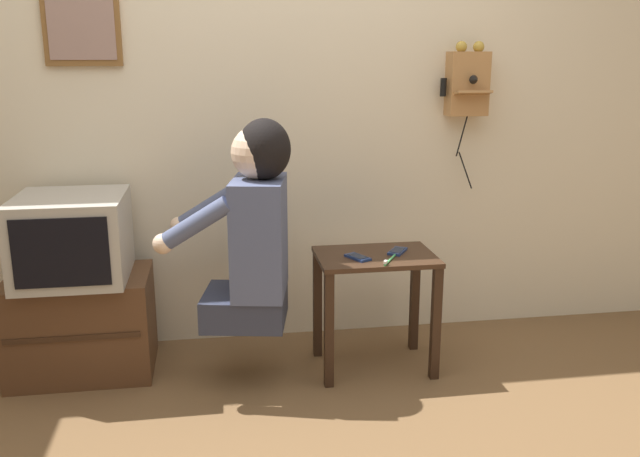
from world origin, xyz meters
TOP-DOWN VIEW (x-y plane):
  - ground_plane at (0.00, 0.00)m, footprint 14.00×14.00m
  - wall_back at (0.00, 1.05)m, footprint 6.80×0.05m
  - side_table at (0.43, 0.56)m, footprint 0.54×0.38m
  - person at (-0.13, 0.52)m, footprint 0.61×0.45m
  - tv_stand at (-0.92, 0.73)m, footprint 0.64×0.44m
  - television at (-0.92, 0.71)m, footprint 0.47×0.50m
  - wall_phone_antique at (0.99, 0.96)m, footprint 0.24×0.19m
  - framed_picture at (-0.86, 1.01)m, footprint 0.34×0.03m
  - cell_phone_held at (0.34, 0.52)m, footprint 0.11×0.14m
  - cell_phone_spare at (0.54, 0.58)m, footprint 0.12×0.14m
  - toothbrush at (0.47, 0.45)m, footprint 0.10×0.15m

SIDE VIEW (x-z plane):
  - ground_plane at x=0.00m, z-range 0.00..0.00m
  - tv_stand at x=-0.92m, z-range 0.00..0.47m
  - side_table at x=0.43m, z-range 0.15..0.71m
  - cell_phone_held at x=0.34m, z-range 0.56..0.57m
  - cell_phone_spare at x=0.54m, z-range 0.56..0.57m
  - toothbrush at x=0.47m, z-range 0.55..0.58m
  - television at x=-0.92m, z-range 0.47..0.85m
  - person at x=-0.13m, z-range 0.28..1.19m
  - wall_back at x=0.00m, z-range 0.00..2.55m
  - wall_phone_antique at x=0.99m, z-range 0.94..1.68m
  - framed_picture at x=-0.86m, z-range 1.40..1.80m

